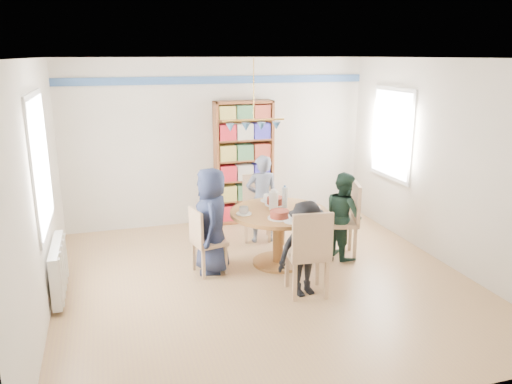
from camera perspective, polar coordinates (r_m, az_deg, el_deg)
name	(u,v)px	position (r m, az deg, el deg)	size (l,w,h in m)	color
ground	(265,281)	(6.35, 1.07, -10.10)	(5.00, 5.00, 0.00)	#A57C57
room_shell	(227,141)	(6.59, -3.37, 5.89)	(5.00, 5.00, 5.00)	white
radiator	(59,269)	(6.26, -21.63, -8.15)	(0.12, 1.00, 0.60)	silver
dining_table	(279,225)	(6.65, 2.63, -3.74)	(1.30, 1.30, 0.75)	brown
chair_left	(204,238)	(6.41, -5.99, -5.28)	(0.46, 0.46, 0.87)	tan
chair_right	(346,216)	(7.01, 10.29, -2.77)	(0.58, 0.58, 1.05)	tan
chair_far	(257,204)	(7.62, 0.10, -1.36)	(0.52, 0.52, 0.97)	tan
chair_near	(309,250)	(5.78, 6.10, -6.58)	(0.52, 0.52, 1.05)	tan
person_left	(212,220)	(6.41, -5.08, -3.26)	(0.67, 0.44, 1.38)	#1A213A
person_right	(343,215)	(6.98, 9.96, -2.61)	(0.59, 0.46, 1.21)	#183026
person_far	(262,199)	(7.42, 0.68, -0.80)	(0.49, 0.32, 1.33)	gray
person_near	(306,249)	(5.83, 5.71, -6.47)	(0.74, 0.42, 1.14)	black
bookshelf	(244,164)	(8.27, -1.40, 3.27)	(0.97, 0.29, 2.03)	brown
tableware	(277,205)	(6.58, 2.38, -1.55)	(1.17, 1.17, 0.31)	white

